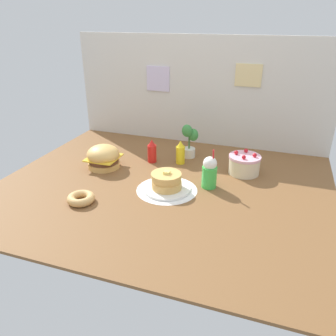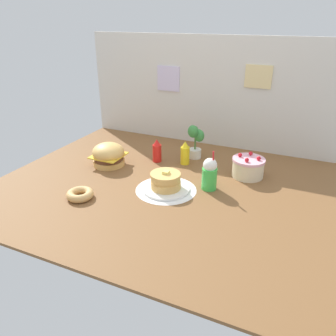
# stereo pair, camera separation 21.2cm
# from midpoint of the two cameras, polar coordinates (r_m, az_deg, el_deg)

# --- Properties ---
(ground_plane) EXTENTS (2.49, 2.05, 0.02)m
(ground_plane) POSITION_cam_midpoint_polar(r_m,az_deg,el_deg) (2.57, -3.25, -3.24)
(ground_plane) COLOR brown
(back_wall) EXTENTS (2.49, 0.04, 1.03)m
(back_wall) POSITION_cam_midpoint_polar(r_m,az_deg,el_deg) (3.31, 3.35, 12.87)
(back_wall) COLOR beige
(back_wall) RESTS_ON ground_plane
(doily_mat) EXTENTS (0.45, 0.45, 0.00)m
(doily_mat) POSITION_cam_midpoint_polar(r_m,az_deg,el_deg) (2.50, -2.62, -3.76)
(doily_mat) COLOR white
(doily_mat) RESTS_ON ground_plane
(burger) EXTENTS (0.27, 0.27, 0.20)m
(burger) POSITION_cam_midpoint_polar(r_m,az_deg,el_deg) (2.90, -12.97, 1.80)
(burger) COLOR #DBA859
(burger) RESTS_ON ground_plane
(pancake_stack) EXTENTS (0.35, 0.35, 0.15)m
(pancake_stack) POSITION_cam_midpoint_polar(r_m,az_deg,el_deg) (2.47, -2.69, -2.55)
(pancake_stack) COLOR white
(pancake_stack) RESTS_ON doily_mat
(layer_cake) EXTENTS (0.26, 0.26, 0.19)m
(layer_cake) POSITION_cam_midpoint_polar(r_m,az_deg,el_deg) (2.77, 10.71, 0.59)
(layer_cake) COLOR beige
(layer_cake) RESTS_ON ground_plane
(ketchup_bottle) EXTENTS (0.08, 0.08, 0.21)m
(ketchup_bottle) POSITION_cam_midpoint_polar(r_m,az_deg,el_deg) (2.95, -4.80, 2.75)
(ketchup_bottle) COLOR red
(ketchup_bottle) RESTS_ON ground_plane
(mustard_bottle) EXTENTS (0.08, 0.08, 0.21)m
(mustard_bottle) POSITION_cam_midpoint_polar(r_m,az_deg,el_deg) (2.91, 0.11, 2.53)
(mustard_bottle) COLOR yellow
(mustard_bottle) RESTS_ON ground_plane
(cream_soda_cup) EXTENTS (0.11, 0.11, 0.31)m
(cream_soda_cup) POSITION_cam_midpoint_polar(r_m,az_deg,el_deg) (2.50, 4.67, -0.78)
(cream_soda_cup) COLOR green
(cream_soda_cup) RESTS_ON ground_plane
(donut_pink_glaze) EXTENTS (0.19, 0.19, 0.06)m
(donut_pink_glaze) POSITION_cam_midpoint_polar(r_m,az_deg,el_deg) (2.44, -17.01, -4.98)
(donut_pink_glaze) COLOR tan
(donut_pink_glaze) RESTS_ON ground_plane
(potted_plant) EXTENTS (0.15, 0.12, 0.31)m
(potted_plant) POSITION_cam_midpoint_polar(r_m,az_deg,el_deg) (3.02, 1.60, 4.83)
(potted_plant) COLOR white
(potted_plant) RESTS_ON ground_plane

